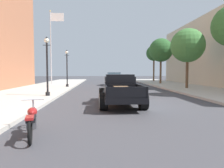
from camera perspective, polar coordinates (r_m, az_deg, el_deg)
ground_plane at (r=10.81m, az=6.01°, el=-5.71°), size 140.00×140.00×0.00m
hotrod_truck_black at (r=10.69m, az=2.16°, el=-1.72°), size 2.23×4.96×1.58m
motorcycle_parked at (r=5.90m, az=-21.54°, el=-9.30°), size 0.76×2.07×0.93m
car_background_white at (r=25.58m, az=0.47°, el=1.34°), size 1.89×4.31×1.65m
street_lamp_near at (r=13.96m, az=-17.75°, el=6.04°), size 0.50×0.32×3.85m
street_lamp_far at (r=21.86m, az=-12.52°, el=5.13°), size 0.50×0.32×3.85m
flagpole at (r=27.00m, az=-16.33°, el=11.96°), size 1.74×0.16×9.16m
street_tree_second at (r=21.08m, az=20.45°, el=10.07°), size 3.23×3.23×5.70m
street_tree_third at (r=28.42m, az=13.56°, el=9.19°), size 3.15×3.15×6.04m
street_tree_farthest at (r=35.34m, az=11.69°, el=8.42°), size 2.60×2.60×6.00m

